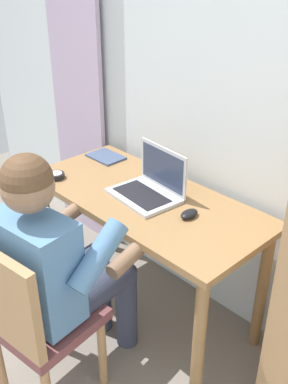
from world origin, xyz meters
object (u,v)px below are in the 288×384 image
object	(u,v)px
person_seated	(61,260)
laptop	(150,186)
chair	(31,316)
notebook_pad	(106,157)
desk	(145,215)
computer_mouse	(189,214)
desk_clock	(56,176)

from	to	relation	value
person_seated	laptop	distance (m)	0.60
chair	laptop	size ratio (longest dim) A/B	2.40
chair	notebook_pad	world-z (taller)	chair
desk	laptop	distance (m)	0.16
chair	computer_mouse	distance (m)	0.82
desk	computer_mouse	xyz separation A→B (m)	(0.28, 0.01, 0.12)
notebook_pad	person_seated	bearing A→B (deg)	-51.75
person_seated	desk_clock	xyz separation A→B (m)	(-0.55, 0.35, 0.08)
laptop	computer_mouse	size ratio (longest dim) A/B	3.63
desk_clock	notebook_pad	bearing A→B (deg)	94.07
chair	laptop	xyz separation A→B (m)	(-0.08, 0.77, 0.30)
laptop	notebook_pad	distance (m)	0.53
chair	computer_mouse	bearing A→B (deg)	75.71
chair	desk	bearing A→B (deg)	97.15
desk	notebook_pad	distance (m)	0.54
chair	person_seated	world-z (taller)	person_seated
desk_clock	notebook_pad	distance (m)	0.37
chair	computer_mouse	world-z (taller)	chair
desk	person_seated	xyz separation A→B (m)	(0.07, -0.56, 0.04)
chair	desk_clock	distance (m)	0.82
computer_mouse	notebook_pad	bearing A→B (deg)	166.53
laptop	desk_clock	xyz separation A→B (m)	(-0.48, -0.23, -0.04)
laptop	person_seated	bearing A→B (deg)	-84.02
person_seated	notebook_pad	distance (m)	0.92
notebook_pad	laptop	bearing A→B (deg)	-14.75
person_seated	notebook_pad	xyz separation A→B (m)	(-0.57, 0.72, 0.07)
desk	notebook_pad	xyz separation A→B (m)	(-0.50, 0.16, 0.11)
person_seated	desk_clock	size ratio (longest dim) A/B	13.23
chair	person_seated	distance (m)	0.26
desk	notebook_pad	bearing A→B (deg)	162.40
desk_clock	computer_mouse	bearing A→B (deg)	16.07
laptop	notebook_pad	world-z (taller)	laptop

